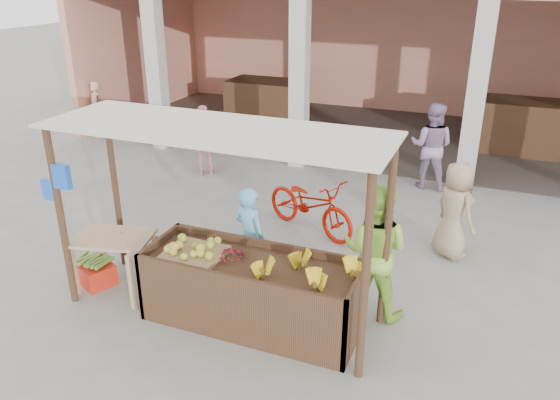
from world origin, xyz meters
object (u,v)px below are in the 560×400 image
at_px(side_table, 114,246).
at_px(red_crate, 95,273).
at_px(vendor_green, 375,248).
at_px(vendor_blue, 250,234).
at_px(motorcycle, 310,203).
at_px(fruit_stall, 252,294).

bearing_deg(side_table, red_crate, 159.26).
bearing_deg(red_crate, vendor_green, 35.58).
height_order(vendor_blue, motorcycle, vendor_blue).
height_order(side_table, vendor_green, vendor_green).
distance_m(side_table, red_crate, 0.68).
bearing_deg(side_table, vendor_green, -0.29).
xyz_separation_m(fruit_stall, vendor_blue, (-0.39, 0.80, 0.36)).
xyz_separation_m(vendor_blue, vendor_green, (1.68, -0.02, 0.15)).
bearing_deg(fruit_stall, side_table, -179.16).
bearing_deg(side_table, vendor_blue, 13.30).
relative_size(fruit_stall, side_table, 2.30).
relative_size(vendor_blue, motorcycle, 0.80).
xyz_separation_m(fruit_stall, side_table, (-1.97, -0.03, 0.27)).
xyz_separation_m(fruit_stall, vendor_green, (1.29, 0.78, 0.50)).
bearing_deg(motorcycle, red_crate, 163.80).
xyz_separation_m(red_crate, vendor_green, (3.69, 0.76, 0.76)).
bearing_deg(red_crate, fruit_stall, 23.48).
distance_m(vendor_blue, motorcycle, 1.87).
distance_m(vendor_blue, vendor_green, 1.68).
relative_size(side_table, motorcycle, 0.60).
bearing_deg(side_table, motorcycle, 41.93).
bearing_deg(red_crate, motorcycle, 73.65).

